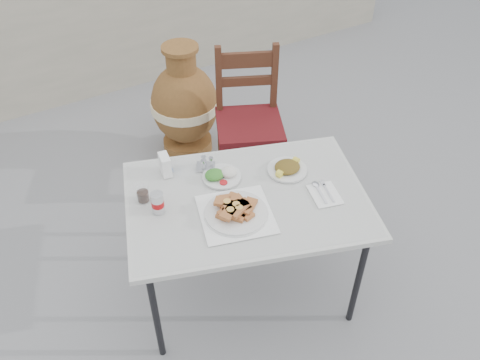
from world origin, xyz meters
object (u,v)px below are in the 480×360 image
soda_can (158,203)px  chair (249,120)px  cafe_table (247,205)px  salad_rice_plate (221,175)px  napkin_holder (165,165)px  terracotta_urn (185,105)px  cola_glass (143,194)px  pide_plate (236,210)px  condiment_caddy (206,164)px  salad_chopped_plate (287,168)px

soda_can → chair: (0.89, 0.69, -0.26)m
cafe_table → salad_rice_plate: (-0.04, 0.19, 0.07)m
cafe_table → napkin_holder: 0.45m
napkin_holder → terracotta_urn: (0.52, 0.96, -0.36)m
salad_rice_plate → cola_glass: cola_glass is taller
pide_plate → condiment_caddy: (0.03, 0.36, -0.01)m
cola_glass → chair: bearing=32.5°
cafe_table → terracotta_urn: terracotta_urn is taller
cola_glass → napkin_holder: bearing=37.2°
cola_glass → cafe_table: bearing=-27.4°
napkin_holder → soda_can: bearing=-112.4°
cola_glass → condiment_caddy: cola_glass is taller
salad_rice_plate → chair: 0.84m
napkin_holder → terracotta_urn: size_ratio=0.13×
terracotta_urn → pide_plate: bearing=-104.6°
salad_chopped_plate → chair: bearing=74.0°
cola_glass → soda_can: bearing=-71.9°
salad_rice_plate → napkin_holder: size_ratio=1.81×
cafe_table → cola_glass: cola_glass is taller
cola_glass → terracotta_urn: 1.34m
salad_chopped_plate → terracotta_urn: size_ratio=0.24×
pide_plate → salad_chopped_plate: size_ratio=1.99×
cafe_table → salad_chopped_plate: size_ratio=6.55×
salad_chopped_plate → terracotta_urn: (-0.01, 1.25, -0.32)m
salad_chopped_plate → salad_rice_plate: bearing=159.5°
pide_plate → salad_chopped_plate: (0.38, 0.14, -0.01)m
salad_rice_plate → soda_can: bearing=-169.7°
pide_plate → salad_chopped_plate: bearing=20.9°
cafe_table → napkin_holder: napkin_holder is taller
soda_can → salad_rice_plate: bearing=10.3°
soda_can → cola_glass: size_ratio=1.23×
soda_can → cola_glass: 0.11m
pide_plate → soda_can: size_ratio=3.77×
salad_rice_plate → napkin_holder: (-0.22, 0.17, 0.04)m
cafe_table → terracotta_urn: bearing=78.8°
salad_chopped_plate → chair: size_ratio=0.22×
soda_can → condiment_caddy: 0.37m
cola_glass → napkin_holder: size_ratio=0.80×
pide_plate → terracotta_urn: 1.47m
terracotta_urn → cola_glass: bearing=-122.4°
chair → terracotta_urn: size_ratio=1.12×
cafe_table → napkin_holder: (-0.26, 0.35, 0.10)m
cafe_table → pide_plate: pide_plate is taller
cola_glass → salad_chopped_plate: bearing=-12.3°
condiment_caddy → cola_glass: bearing=-169.5°
napkin_holder → chair: 0.92m
napkin_holder → chair: bearing=39.3°
cafe_table → condiment_caddy: 0.31m
cafe_table → chair: (0.49, 0.81, -0.16)m
napkin_holder → salad_rice_plate: bearing=-28.6°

